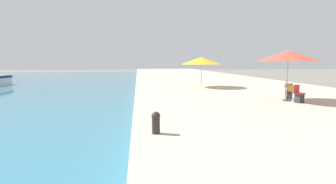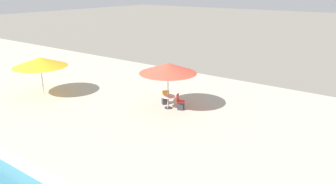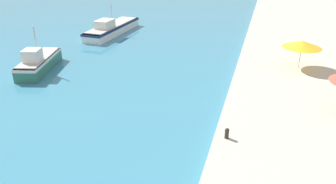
% 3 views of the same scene
% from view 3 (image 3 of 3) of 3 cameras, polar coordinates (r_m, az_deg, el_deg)
% --- Properties ---
extents(water_basin, '(56.00, 90.00, 0.04)m').
position_cam_3_polar(water_basin, '(50.80, -20.51, 10.53)').
color(water_basin, teal).
rests_on(water_basin, ground_plane).
extents(quay_promenade, '(16.00, 90.00, 0.78)m').
position_cam_3_polar(quay_promenade, '(41.22, 24.53, 7.35)').
color(quay_promenade, '#BCB29E').
rests_on(quay_promenade, ground_plane).
extents(fishing_boat_near, '(3.71, 7.00, 4.20)m').
position_cam_3_polar(fishing_boat_near, '(33.16, -21.60, 4.87)').
color(fishing_boat_near, '#33705B').
rests_on(fishing_boat_near, water_basin).
extents(fishing_boat_mid, '(3.16, 11.12, 3.84)m').
position_cam_3_polar(fishing_boat_mid, '(44.48, -9.75, 10.92)').
color(fishing_boat_mid, white).
rests_on(fishing_boat_mid, water_basin).
extents(cafe_umbrella_white, '(3.39, 3.39, 2.47)m').
position_cam_3_polar(cafe_umbrella_white, '(31.40, 22.36, 7.70)').
color(cafe_umbrella_white, '#B7B7B7').
rests_on(cafe_umbrella_white, quay_promenade).
extents(mooring_bollard, '(0.26, 0.26, 0.65)m').
position_cam_3_polar(mooring_bollard, '(19.33, 10.21, -7.01)').
color(mooring_bollard, '#2D2823').
rests_on(mooring_bollard, quay_promenade).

